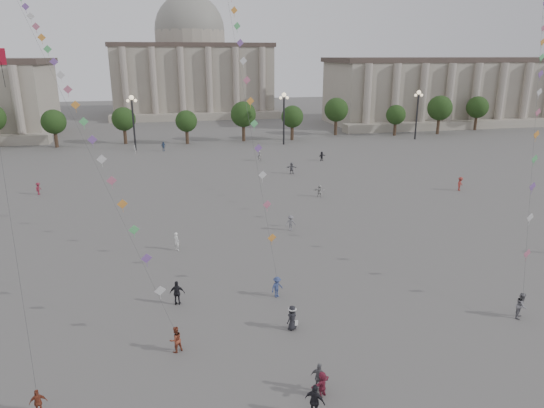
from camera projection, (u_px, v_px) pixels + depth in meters
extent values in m
plane|color=#5B5956|center=(311.00, 332.00, 33.16)|extent=(360.00, 360.00, 0.00)
cube|color=gray|center=(472.00, 92.00, 134.61)|extent=(80.00, 22.00, 16.00)
cube|color=#443832|center=(476.00, 60.00, 132.05)|extent=(81.60, 22.44, 1.20)
cube|color=gray|center=(499.00, 124.00, 124.56)|extent=(84.00, 4.00, 2.00)
cube|color=gray|center=(192.00, 81.00, 151.47)|extent=(46.00, 30.00, 20.00)
cube|color=#443832|center=(191.00, 45.00, 148.32)|extent=(46.92, 30.60, 1.20)
cube|color=gray|center=(197.00, 117.00, 138.29)|extent=(48.30, 4.00, 2.00)
cylinder|color=gray|center=(190.00, 39.00, 147.75)|extent=(21.00, 21.00, 5.00)
sphere|color=gray|center=(190.00, 30.00, 147.01)|extent=(21.00, 21.00, 21.00)
cylinder|color=#322519|center=(62.00, 137.00, 99.33)|extent=(0.70, 0.70, 3.52)
sphere|color=#193213|center=(59.00, 119.00, 98.23)|extent=(5.12, 5.12, 5.12)
cylinder|color=#322519|center=(122.00, 135.00, 101.76)|extent=(0.70, 0.70, 3.52)
sphere|color=#193213|center=(121.00, 118.00, 100.66)|extent=(5.12, 5.12, 5.12)
cylinder|color=#322519|center=(180.00, 134.00, 104.19)|extent=(0.70, 0.70, 3.52)
sphere|color=#193213|center=(179.00, 116.00, 103.09)|extent=(5.12, 5.12, 5.12)
cylinder|color=#322519|center=(235.00, 132.00, 106.62)|extent=(0.70, 0.70, 3.52)
sphere|color=#193213|center=(235.00, 115.00, 105.53)|extent=(5.12, 5.12, 5.12)
cylinder|color=#322519|center=(288.00, 130.00, 109.05)|extent=(0.70, 0.70, 3.52)
sphere|color=#193213|center=(288.00, 113.00, 107.96)|extent=(5.12, 5.12, 5.12)
cylinder|color=#322519|center=(339.00, 128.00, 111.48)|extent=(0.70, 0.70, 3.52)
sphere|color=#193213|center=(339.00, 112.00, 110.39)|extent=(5.12, 5.12, 5.12)
cylinder|color=#322519|center=(387.00, 127.00, 113.92)|extent=(0.70, 0.70, 3.52)
sphere|color=#193213|center=(388.00, 111.00, 112.82)|extent=(5.12, 5.12, 5.12)
cylinder|color=#322519|center=(433.00, 125.00, 116.35)|extent=(0.70, 0.70, 3.52)
sphere|color=#193213|center=(435.00, 110.00, 115.25)|extent=(5.12, 5.12, 5.12)
cylinder|color=#322519|center=(478.00, 124.00, 118.78)|extent=(0.70, 0.70, 3.52)
sphere|color=#193213|center=(480.00, 108.00, 117.69)|extent=(5.12, 5.12, 5.12)
cylinder|color=#262628|center=(134.00, 125.00, 93.94)|extent=(0.36, 0.36, 10.00)
sphere|color=#FFE5B2|center=(131.00, 98.00, 92.39)|extent=(0.90, 0.90, 0.90)
sphere|color=#FFE5B2|center=(128.00, 101.00, 92.43)|extent=(0.60, 0.60, 0.60)
sphere|color=#FFE5B2|center=(135.00, 101.00, 92.71)|extent=(0.60, 0.60, 0.60)
cylinder|color=#262628|center=(284.00, 120.00, 100.02)|extent=(0.36, 0.36, 10.00)
sphere|color=#FFE5B2|center=(284.00, 95.00, 98.47)|extent=(0.90, 0.90, 0.90)
sphere|color=#FFE5B2|center=(281.00, 98.00, 98.51)|extent=(0.60, 0.60, 0.60)
sphere|color=#FFE5B2|center=(287.00, 98.00, 98.79)|extent=(0.60, 0.60, 0.60)
cylinder|color=#262628|center=(417.00, 117.00, 106.10)|extent=(0.36, 0.36, 10.00)
sphere|color=#FFE5B2|center=(419.00, 92.00, 104.55)|extent=(0.90, 0.90, 0.90)
sphere|color=#FFE5B2|center=(416.00, 95.00, 104.59)|extent=(0.60, 0.60, 0.60)
sphere|color=#FFE5B2|center=(422.00, 95.00, 104.87)|extent=(0.60, 0.60, 0.60)
imported|color=navy|center=(163.00, 146.00, 94.37)|extent=(1.18, 0.91, 1.86)
imported|color=maroon|center=(39.00, 189.00, 65.24)|extent=(0.93, 1.22, 1.67)
imported|color=beige|center=(259.00, 156.00, 85.83)|extent=(1.49, 1.62, 1.80)
imported|color=slate|center=(291.00, 223.00, 51.93)|extent=(1.15, 0.71, 1.72)
imported|color=#B5B5B1|center=(319.00, 191.00, 64.31)|extent=(1.58, 0.81, 1.63)
imported|color=maroon|center=(460.00, 184.00, 67.12)|extent=(1.43, 1.29, 1.92)
imported|color=black|center=(322.00, 156.00, 85.92)|extent=(1.56, 1.14, 1.63)
imported|color=silver|center=(135.00, 149.00, 92.44)|extent=(0.61, 0.66, 1.51)
imported|color=slate|center=(292.00, 168.00, 76.53)|extent=(1.81, 0.97, 1.86)
imported|color=white|center=(177.00, 241.00, 46.76)|extent=(0.74, 0.79, 1.81)
imported|color=brown|center=(38.00, 402.00, 25.43)|extent=(0.92, 0.48, 1.50)
imported|color=black|center=(315.00, 401.00, 25.19)|extent=(1.16, 1.08, 1.92)
imported|color=maroon|center=(322.00, 384.00, 26.76)|extent=(1.45, 1.16, 1.54)
imported|color=slate|center=(319.00, 377.00, 27.17)|extent=(1.04, 0.99, 1.74)
imported|color=black|center=(177.00, 293.00, 36.56)|extent=(1.18, 0.62, 1.92)
imported|color=brown|center=(176.00, 339.00, 30.77)|extent=(1.07, 0.99, 1.75)
imported|color=navy|center=(277.00, 287.00, 37.75)|extent=(1.26, 1.09, 1.69)
imported|color=slate|center=(522.00, 305.00, 34.74)|extent=(1.18, 1.17, 1.93)
imported|color=black|center=(292.00, 318.00, 33.26)|extent=(1.03, 0.98, 1.78)
cone|color=white|center=(292.00, 308.00, 33.04)|extent=(0.52, 0.52, 0.14)
cylinder|color=white|center=(292.00, 309.00, 33.06)|extent=(0.60, 0.60, 0.02)
cube|color=white|center=(296.00, 323.00, 33.27)|extent=(0.22, 0.10, 0.35)
cylinder|color=#3F3F3F|center=(9.00, 207.00, 27.74)|extent=(0.02, 0.02, 20.33)
cylinder|color=#3F3F3F|center=(44.00, 56.00, 48.32)|extent=(0.02, 0.02, 66.63)
cube|color=silver|center=(160.00, 291.00, 31.62)|extent=(0.76, 0.25, 0.76)
cube|color=#7C51A2|center=(146.00, 258.00, 32.78)|extent=(0.76, 0.25, 0.76)
cube|color=#55BA6B|center=(134.00, 230.00, 33.97)|extent=(0.76, 0.25, 0.76)
cube|color=orange|center=(122.00, 204.00, 35.18)|extent=(0.76, 0.25, 0.76)
cube|color=#BA627D|center=(112.00, 181.00, 36.40)|extent=(0.76, 0.25, 0.76)
cube|color=silver|center=(102.00, 159.00, 37.64)|extent=(0.76, 0.25, 0.76)
cube|color=#7C51A2|center=(92.00, 140.00, 38.89)|extent=(0.76, 0.25, 0.76)
cube|color=#55BA6B|center=(84.00, 122.00, 40.14)|extent=(0.76, 0.25, 0.76)
cube|color=orange|center=(75.00, 105.00, 41.40)|extent=(0.76, 0.25, 0.76)
cube|color=#BA627D|center=(68.00, 89.00, 42.67)|extent=(0.76, 0.25, 0.76)
cube|color=silver|center=(61.00, 75.00, 43.94)|extent=(0.76, 0.25, 0.76)
cube|color=#7C51A2|center=(54.00, 62.00, 45.22)|extent=(0.76, 0.25, 0.76)
cube|color=#55BA6B|center=(48.00, 49.00, 46.50)|extent=(0.76, 0.25, 0.76)
cube|color=orange|center=(42.00, 37.00, 47.78)|extent=(0.76, 0.25, 0.76)
cube|color=#BA627D|center=(36.00, 26.00, 49.07)|extent=(0.76, 0.25, 0.76)
cube|color=silver|center=(31.00, 16.00, 50.37)|extent=(0.76, 0.25, 0.76)
cube|color=#7C51A2|center=(25.00, 6.00, 51.66)|extent=(0.76, 0.25, 0.76)
cube|color=orange|center=(272.00, 238.00, 38.49)|extent=(0.76, 0.25, 0.76)
cube|color=#BA627D|center=(267.00, 204.00, 39.59)|extent=(0.76, 0.25, 0.76)
cube|color=silver|center=(263.00, 175.00, 40.73)|extent=(0.76, 0.25, 0.76)
cube|color=#7C51A2|center=(258.00, 148.00, 41.91)|extent=(0.76, 0.25, 0.76)
cube|color=#55BA6B|center=(254.00, 124.00, 43.11)|extent=(0.76, 0.25, 0.76)
cube|color=orange|center=(250.00, 101.00, 44.32)|extent=(0.76, 0.25, 0.76)
cube|color=#BA627D|center=(247.00, 80.00, 45.55)|extent=(0.76, 0.25, 0.76)
cube|color=silver|center=(243.00, 61.00, 46.79)|extent=(0.76, 0.25, 0.76)
cube|color=#7C51A2|center=(240.00, 43.00, 48.04)|extent=(0.76, 0.25, 0.76)
cube|color=#55BA6B|center=(237.00, 26.00, 49.30)|extent=(0.76, 0.25, 0.76)
cube|color=orange|center=(234.00, 10.00, 50.56)|extent=(0.76, 0.25, 0.76)
cylinder|color=#3F3F3F|center=(541.00, 34.00, 55.37)|extent=(0.02, 0.02, 71.75)
cube|color=#BA627D|center=(527.00, 253.00, 36.02)|extent=(0.76, 0.25, 0.76)
cube|color=silver|center=(530.00, 217.00, 37.62)|extent=(0.76, 0.25, 0.76)
cube|color=#7C51A2|center=(533.00, 186.00, 39.26)|extent=(0.76, 0.25, 0.76)
cube|color=#55BA6B|center=(535.00, 159.00, 40.93)|extent=(0.76, 0.25, 0.76)
cube|color=orange|center=(536.00, 134.00, 42.62)|extent=(0.76, 0.25, 0.76)
cube|color=#BA627D|center=(538.00, 112.00, 44.33)|extent=(0.76, 0.25, 0.76)
cube|color=silver|center=(539.00, 92.00, 46.04)|extent=(0.76, 0.25, 0.76)
cube|color=#7C51A2|center=(541.00, 74.00, 47.77)|extent=(0.76, 0.25, 0.76)
cube|color=#55BA6B|center=(542.00, 57.00, 49.51)|extent=(0.76, 0.25, 0.76)
cube|color=orange|center=(543.00, 42.00, 51.25)|extent=(0.76, 0.25, 0.76)
cube|color=#BA627D|center=(544.00, 28.00, 53.00)|extent=(0.76, 0.25, 0.76)
cube|color=silver|center=(544.00, 15.00, 54.76)|extent=(0.76, 0.25, 0.76)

